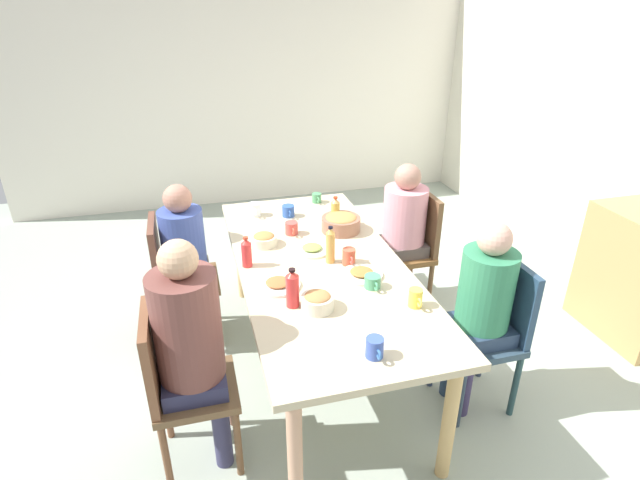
{
  "coord_description": "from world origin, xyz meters",
  "views": [
    {
      "loc": [
        2.55,
        -0.69,
        2.2
      ],
      "look_at": [
        0.0,
        0.0,
        0.91
      ],
      "focal_mm": 28.48,
      "sensor_mm": 36.0,
      "label": 1
    }
  ],
  "objects_px": {
    "person_3": "(186,251)",
    "bowl_2": "(317,301)",
    "plate_1": "(278,284)",
    "cup_3": "(288,211)",
    "cup_2": "(349,257)",
    "cup_0": "(292,228)",
    "dining_table": "(320,274)",
    "chair_3": "(175,274)",
    "cup_6": "(317,198)",
    "person_2": "(191,338)",
    "person_1": "(403,224)",
    "bottle_3": "(292,289)",
    "plate_0": "(362,274)",
    "bottle_0": "(330,246)",
    "side_cabinet": "(638,276)",
    "cup_5": "(375,348)",
    "cup_7": "(373,282)",
    "bowl_0": "(264,239)",
    "plate_2": "(312,249)",
    "bottle_1": "(247,253)",
    "bowl_1": "(341,223)",
    "person_0": "(482,302)",
    "chair_1": "(412,244)",
    "cup_1": "(255,210)",
    "chair_0": "(492,327)",
    "chair_2": "(177,381)"
  },
  "relations": [
    {
      "from": "cup_1",
      "to": "bottle_0",
      "type": "height_order",
      "value": "bottle_0"
    },
    {
      "from": "cup_3",
      "to": "person_0",
      "type": "bearing_deg",
      "value": 32.37
    },
    {
      "from": "chair_0",
      "to": "plate_0",
      "type": "distance_m",
      "value": 0.79
    },
    {
      "from": "chair_3",
      "to": "bowl_2",
      "type": "distance_m",
      "value": 1.27
    },
    {
      "from": "cup_0",
      "to": "cup_3",
      "type": "distance_m",
      "value": 0.3
    },
    {
      "from": "chair_3",
      "to": "plate_1",
      "type": "bearing_deg",
      "value": 37.57
    },
    {
      "from": "side_cabinet",
      "to": "bowl_2",
      "type": "bearing_deg",
      "value": -83.7
    },
    {
      "from": "person_3",
      "to": "bowl_2",
      "type": "distance_m",
      "value": 1.19
    },
    {
      "from": "dining_table",
      "to": "person_1",
      "type": "distance_m",
      "value": 0.93
    },
    {
      "from": "bowl_0",
      "to": "bottle_3",
      "type": "distance_m",
      "value": 0.73
    },
    {
      "from": "cup_0",
      "to": "plate_1",
      "type": "bearing_deg",
      "value": -18.57
    },
    {
      "from": "person_3",
      "to": "cup_7",
      "type": "height_order",
      "value": "person_3"
    },
    {
      "from": "cup_2",
      "to": "cup_6",
      "type": "distance_m",
      "value": 1.0
    },
    {
      "from": "bowl_0",
      "to": "bowl_1",
      "type": "xyz_separation_m",
      "value": [
        -0.08,
        0.53,
        0.02
      ]
    },
    {
      "from": "person_3",
      "to": "dining_table",
      "type": "bearing_deg",
      "value": 54.91
    },
    {
      "from": "chair_3",
      "to": "plate_0",
      "type": "bearing_deg",
      "value": 54.4
    },
    {
      "from": "person_3",
      "to": "bowl_0",
      "type": "bearing_deg",
      "value": 66.01
    },
    {
      "from": "person_0",
      "to": "bowl_0",
      "type": "xyz_separation_m",
      "value": [
        -0.86,
        -1.04,
        0.11
      ]
    },
    {
      "from": "bowl_1",
      "to": "bottle_0",
      "type": "bearing_deg",
      "value": -25.31
    },
    {
      "from": "cup_7",
      "to": "plate_1",
      "type": "bearing_deg",
      "value": -106.19
    },
    {
      "from": "bowl_0",
      "to": "bottle_3",
      "type": "height_order",
      "value": "bottle_3"
    },
    {
      "from": "plate_0",
      "to": "plate_1",
      "type": "distance_m",
      "value": 0.48
    },
    {
      "from": "side_cabinet",
      "to": "dining_table",
      "type": "bearing_deg",
      "value": -95.41
    },
    {
      "from": "dining_table",
      "to": "person_1",
      "type": "bearing_deg",
      "value": 125.03
    },
    {
      "from": "chair_3",
      "to": "cup_6",
      "type": "height_order",
      "value": "chair_3"
    },
    {
      "from": "cup_3",
      "to": "cup_5",
      "type": "distance_m",
      "value": 1.62
    },
    {
      "from": "plate_0",
      "to": "bottle_0",
      "type": "bearing_deg",
      "value": -148.65
    },
    {
      "from": "side_cabinet",
      "to": "cup_5",
      "type": "bearing_deg",
      "value": -72.65
    },
    {
      "from": "plate_1",
      "to": "plate_2",
      "type": "xyz_separation_m",
      "value": [
        -0.36,
        0.28,
        0.0
      ]
    },
    {
      "from": "bowl_2",
      "to": "bottle_3",
      "type": "relative_size",
      "value": 0.78
    },
    {
      "from": "plate_2",
      "to": "bowl_2",
      "type": "bearing_deg",
      "value": -11.83
    },
    {
      "from": "person_2",
      "to": "plate_1",
      "type": "distance_m",
      "value": 0.58
    },
    {
      "from": "plate_0",
      "to": "bottle_0",
      "type": "xyz_separation_m",
      "value": [
        -0.2,
        -0.12,
        0.09
      ]
    },
    {
      "from": "person_0",
      "to": "cup_7",
      "type": "relative_size",
      "value": 9.3
    },
    {
      "from": "person_3",
      "to": "bowl_2",
      "type": "height_order",
      "value": "person_3"
    },
    {
      "from": "cup_1",
      "to": "bowl_0",
      "type": "bearing_deg",
      "value": -1.62
    },
    {
      "from": "plate_2",
      "to": "cup_3",
      "type": "distance_m",
      "value": 0.57
    },
    {
      "from": "plate_1",
      "to": "cup_3",
      "type": "distance_m",
      "value": 0.96
    },
    {
      "from": "dining_table",
      "to": "cup_2",
      "type": "xyz_separation_m",
      "value": [
        0.06,
        0.16,
        0.12
      ]
    },
    {
      "from": "plate_0",
      "to": "bowl_1",
      "type": "distance_m",
      "value": 0.61
    },
    {
      "from": "chair_0",
      "to": "plate_0",
      "type": "height_order",
      "value": "chair_0"
    },
    {
      "from": "cup_3",
      "to": "bottle_3",
      "type": "xyz_separation_m",
      "value": [
        1.13,
        -0.22,
        0.06
      ]
    },
    {
      "from": "chair_1",
      "to": "cup_3",
      "type": "distance_m",
      "value": 0.96
    },
    {
      "from": "person_1",
      "to": "bowl_0",
      "type": "xyz_separation_m",
      "value": [
        0.22,
        -1.05,
        0.11
      ]
    },
    {
      "from": "cup_2",
      "to": "cup_0",
      "type": "bearing_deg",
      "value": -154.51
    },
    {
      "from": "plate_0",
      "to": "bowl_2",
      "type": "bearing_deg",
      "value": -51.78
    },
    {
      "from": "plate_0",
      "to": "cup_6",
      "type": "relative_size",
      "value": 2.21
    },
    {
      "from": "chair_0",
      "to": "chair_2",
      "type": "relative_size",
      "value": 1.0
    },
    {
      "from": "plate_2",
      "to": "bottle_1",
      "type": "distance_m",
      "value": 0.43
    },
    {
      "from": "bottle_1",
      "to": "cup_2",
      "type": "bearing_deg",
      "value": 76.87
    }
  ]
}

